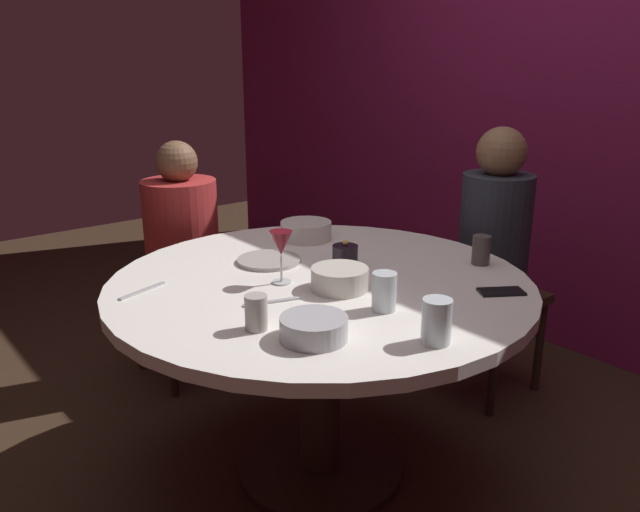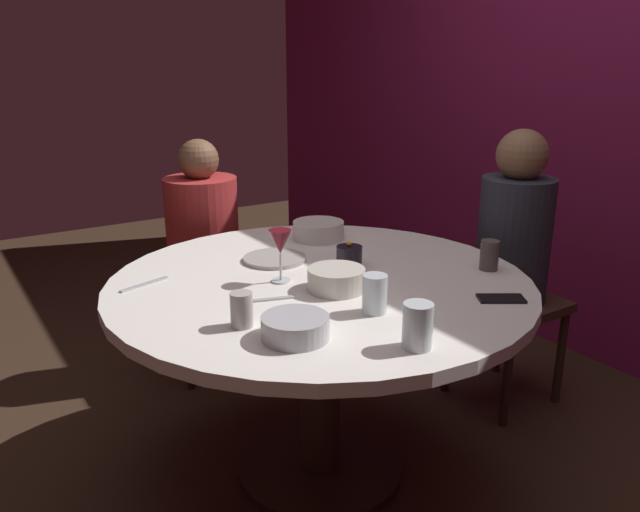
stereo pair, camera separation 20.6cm
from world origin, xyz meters
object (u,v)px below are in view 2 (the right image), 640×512
at_px(bowl_serving_large, 295,327).
at_px(bowl_small_white, 318,230).
at_px(cup_near_candle, 242,310).
at_px(cup_by_right_diner, 418,326).
at_px(dining_table, 320,319).
at_px(cup_by_left_diner, 375,294).
at_px(seated_diner_back, 514,239).
at_px(candle_holder, 349,256).
at_px(dinner_plate, 275,259).
at_px(wine_glass, 280,244).
at_px(bowl_salad_center, 336,279).
at_px(cell_phone, 501,299).
at_px(cup_center_front, 489,255).
at_px(seated_diner_left, 203,230).

distance_m(bowl_serving_large, bowl_small_white, 0.95).
bearing_deg(cup_near_candle, cup_by_right_diner, 40.66).
relative_size(dining_table, cup_by_left_diner, 12.39).
xyz_separation_m(seated_diner_back, candle_holder, (-0.05, -0.81, 0.05)).
height_order(dinner_plate, cup_by_right_diner, cup_by_right_diner).
relative_size(wine_glass, bowl_salad_center, 0.96).
bearing_deg(bowl_salad_center, bowl_small_white, 152.31).
distance_m(cell_phone, cup_center_front, 0.29).
bearing_deg(cup_near_candle, cup_center_front, 87.80).
bearing_deg(cup_by_right_diner, wine_glass, -175.98).
xyz_separation_m(bowl_small_white, cup_center_front, (0.65, 0.28, 0.02)).
distance_m(dining_table, dinner_plate, 0.30).
relative_size(dining_table, candle_holder, 14.66).
distance_m(bowl_small_white, cup_center_front, 0.71).
distance_m(dinner_plate, cup_center_front, 0.76).
distance_m(bowl_salad_center, bowl_small_white, 0.59).
height_order(cell_phone, cup_center_front, cup_center_front).
xyz_separation_m(wine_glass, cup_by_left_diner, (0.37, 0.10, -0.07)).
bearing_deg(bowl_small_white, dinner_plate, -62.26).
height_order(seated_diner_back, cup_by_right_diner, seated_diner_back).
height_order(seated_diner_back, cup_by_left_diner, seated_diner_back).
bearing_deg(candle_holder, cup_center_front, 52.76).
distance_m(seated_diner_left, dinner_plate, 0.74).
xyz_separation_m(dinner_plate, bowl_small_white, (-0.15, 0.29, 0.03)).
bearing_deg(seated_diner_back, seated_diner_left, -45.79).
bearing_deg(cup_by_left_diner, candle_holder, 154.17).
bearing_deg(cup_by_right_diner, bowl_serving_large, -133.37).
bearing_deg(candle_holder, cup_by_left_diner, -25.83).
bearing_deg(bowl_small_white, seated_diner_left, -155.98).
relative_size(bowl_salad_center, bowl_small_white, 0.89).
bearing_deg(cell_phone, cup_by_left_diner, -76.31).
xyz_separation_m(bowl_small_white, cup_near_candle, (0.61, -0.65, 0.01)).
height_order(bowl_serving_large, cup_near_candle, cup_near_candle).
height_order(bowl_salad_center, cup_by_right_diner, cup_by_right_diner).
distance_m(cup_by_right_diner, cup_center_front, 0.70).
xyz_separation_m(cell_phone, cup_center_front, (-0.22, 0.19, 0.05)).
distance_m(seated_diner_left, bowl_small_white, 0.65).
distance_m(bowl_serving_large, cup_by_left_diner, 0.29).
height_order(dining_table, cup_center_front, cup_center_front).
bearing_deg(candle_holder, dining_table, -71.62).
bearing_deg(seated_diner_left, dinner_plate, -2.27).
height_order(dining_table, cup_by_left_diner, cup_by_left_diner).
relative_size(seated_diner_left, seated_diner_back, 0.94).
xyz_separation_m(wine_glass, cup_near_candle, (0.25, -0.27, -0.08)).
distance_m(bowl_serving_large, bowl_salad_center, 0.38).
bearing_deg(seated_diner_left, cell_phone, 13.84).
relative_size(seated_diner_back, dinner_plate, 5.17).
distance_m(dining_table, bowl_salad_center, 0.21).
relative_size(candle_holder, cup_center_front, 0.92).
height_order(wine_glass, dinner_plate, wine_glass).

